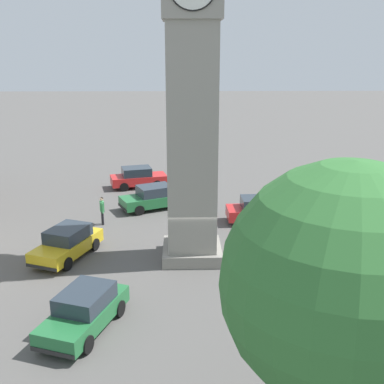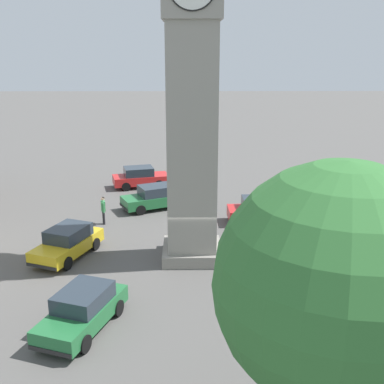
{
  "view_description": "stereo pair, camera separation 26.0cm",
  "coord_description": "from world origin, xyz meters",
  "px_view_note": "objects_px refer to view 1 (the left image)",
  "views": [
    {
      "loc": [
        -0.48,
        -21.69,
        9.89
      ],
      "look_at": [
        0.0,
        0.0,
        3.39
      ],
      "focal_mm": 44.32,
      "sensor_mm": 36.0,
      "label": 1
    },
    {
      "loc": [
        -0.22,
        -21.69,
        9.89
      ],
      "look_at": [
        0.0,
        0.0,
        3.39
      ],
      "focal_mm": 44.32,
      "sensor_mm": 36.0,
      "label": 2
    }
  ],
  "objects_px": {
    "clock_tower": "(192,11)",
    "tree": "(344,284)",
    "car_green_alley": "(138,177)",
    "car_red_corner": "(67,243)",
    "car_silver_kerb": "(84,310)",
    "car_black_far": "(261,210)",
    "car_blue_kerb": "(363,289)",
    "car_white_side": "(153,197)",
    "pedestrian": "(102,208)"
  },
  "relations": [
    {
      "from": "clock_tower",
      "to": "tree",
      "type": "height_order",
      "value": "clock_tower"
    },
    {
      "from": "car_green_alley",
      "to": "car_red_corner",
      "type": "bearing_deg",
      "value": -100.89
    },
    {
      "from": "clock_tower",
      "to": "car_red_corner",
      "type": "relative_size",
      "value": 4.41
    },
    {
      "from": "car_silver_kerb",
      "to": "tree",
      "type": "bearing_deg",
      "value": -42.2
    },
    {
      "from": "car_silver_kerb",
      "to": "car_black_far",
      "type": "relative_size",
      "value": 1.07
    },
    {
      "from": "car_silver_kerb",
      "to": "car_black_far",
      "type": "height_order",
      "value": "same"
    },
    {
      "from": "car_green_alley",
      "to": "car_black_far",
      "type": "bearing_deg",
      "value": -44.26
    },
    {
      "from": "car_silver_kerb",
      "to": "car_green_alley",
      "type": "distance_m",
      "value": 18.95
    },
    {
      "from": "car_silver_kerb",
      "to": "car_black_far",
      "type": "xyz_separation_m",
      "value": [
        8.3,
        11.18,
        0.0
      ]
    },
    {
      "from": "clock_tower",
      "to": "car_blue_kerb",
      "type": "bearing_deg",
      "value": -36.01
    },
    {
      "from": "clock_tower",
      "to": "car_red_corner",
      "type": "xyz_separation_m",
      "value": [
        -6.17,
        0.13,
        -10.73
      ]
    },
    {
      "from": "car_blue_kerb",
      "to": "car_white_side",
      "type": "height_order",
      "value": "same"
    },
    {
      "from": "car_silver_kerb",
      "to": "car_white_side",
      "type": "bearing_deg",
      "value": 82.83
    },
    {
      "from": "car_red_corner",
      "to": "tree",
      "type": "relative_size",
      "value": 0.57
    },
    {
      "from": "car_white_side",
      "to": "car_black_far",
      "type": "xyz_separation_m",
      "value": [
        6.56,
        -2.67,
        0.0
      ]
    },
    {
      "from": "car_silver_kerb",
      "to": "car_white_side",
      "type": "height_order",
      "value": "same"
    },
    {
      "from": "clock_tower",
      "to": "car_blue_kerb",
      "type": "height_order",
      "value": "clock_tower"
    },
    {
      "from": "pedestrian",
      "to": "car_blue_kerb",
      "type": "bearing_deg",
      "value": -38.97
    },
    {
      "from": "car_red_corner",
      "to": "car_green_alley",
      "type": "xyz_separation_m",
      "value": [
        2.42,
        12.56,
        0.0
      ]
    },
    {
      "from": "car_green_alley",
      "to": "tree",
      "type": "xyz_separation_m",
      "value": [
        6.73,
        -25.34,
        4.35
      ]
    },
    {
      "from": "car_blue_kerb",
      "to": "pedestrian",
      "type": "xyz_separation_m",
      "value": [
        -11.88,
        9.61,
        0.25
      ]
    },
    {
      "from": "pedestrian",
      "to": "tree",
      "type": "relative_size",
      "value": 0.22
    },
    {
      "from": "tree",
      "to": "car_green_alley",
      "type": "bearing_deg",
      "value": 104.86
    },
    {
      "from": "car_silver_kerb",
      "to": "tree",
      "type": "distance_m",
      "value": 10.47
    },
    {
      "from": "car_red_corner",
      "to": "car_white_side",
      "type": "relative_size",
      "value": 1.0
    },
    {
      "from": "clock_tower",
      "to": "car_green_alley",
      "type": "xyz_separation_m",
      "value": [
        -3.75,
        12.69,
        -10.73
      ]
    },
    {
      "from": "car_blue_kerb",
      "to": "tree",
      "type": "bearing_deg",
      "value": -115.65
    },
    {
      "from": "car_white_side",
      "to": "car_black_far",
      "type": "height_order",
      "value": "same"
    },
    {
      "from": "car_silver_kerb",
      "to": "car_red_corner",
      "type": "height_order",
      "value": "same"
    },
    {
      "from": "car_black_far",
      "to": "car_silver_kerb",
      "type": "bearing_deg",
      "value": -126.59
    },
    {
      "from": "car_silver_kerb",
      "to": "pedestrian",
      "type": "relative_size",
      "value": 2.63
    },
    {
      "from": "tree",
      "to": "car_blue_kerb",
      "type": "bearing_deg",
      "value": 64.35
    },
    {
      "from": "clock_tower",
      "to": "pedestrian",
      "type": "relative_size",
      "value": 11.63
    },
    {
      "from": "clock_tower",
      "to": "car_black_far",
      "type": "distance_m",
      "value": 12.54
    },
    {
      "from": "car_blue_kerb",
      "to": "clock_tower",
      "type": "bearing_deg",
      "value": 143.99
    },
    {
      "from": "clock_tower",
      "to": "pedestrian",
      "type": "distance_m",
      "value": 12.62
    },
    {
      "from": "pedestrian",
      "to": "tree",
      "type": "distance_m",
      "value": 19.64
    },
    {
      "from": "car_blue_kerb",
      "to": "car_red_corner",
      "type": "height_order",
      "value": "same"
    },
    {
      "from": "car_white_side",
      "to": "car_green_alley",
      "type": "xyz_separation_m",
      "value": [
        -1.42,
        5.1,
        0.0
      ]
    },
    {
      "from": "clock_tower",
      "to": "tree",
      "type": "bearing_deg",
      "value": -76.78
    },
    {
      "from": "car_red_corner",
      "to": "pedestrian",
      "type": "distance_m",
      "value": 4.72
    },
    {
      "from": "car_white_side",
      "to": "pedestrian",
      "type": "distance_m",
      "value": 4.03
    },
    {
      "from": "tree",
      "to": "car_white_side",
      "type": "bearing_deg",
      "value": 104.7
    },
    {
      "from": "car_white_side",
      "to": "pedestrian",
      "type": "height_order",
      "value": "pedestrian"
    },
    {
      "from": "car_blue_kerb",
      "to": "car_green_alley",
      "type": "relative_size",
      "value": 0.98
    },
    {
      "from": "clock_tower",
      "to": "car_white_side",
      "type": "height_order",
      "value": "clock_tower"
    },
    {
      "from": "clock_tower",
      "to": "pedestrian",
      "type": "xyz_separation_m",
      "value": [
        -5.18,
        4.74,
        -10.48
      ]
    },
    {
      "from": "pedestrian",
      "to": "car_green_alley",
      "type": "bearing_deg",
      "value": 79.85
    },
    {
      "from": "car_blue_kerb",
      "to": "car_silver_kerb",
      "type": "xyz_separation_m",
      "value": [
        -10.79,
        -1.38,
        0.0
      ]
    },
    {
      "from": "car_green_alley",
      "to": "tree",
      "type": "relative_size",
      "value": 0.57
    }
  ]
}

